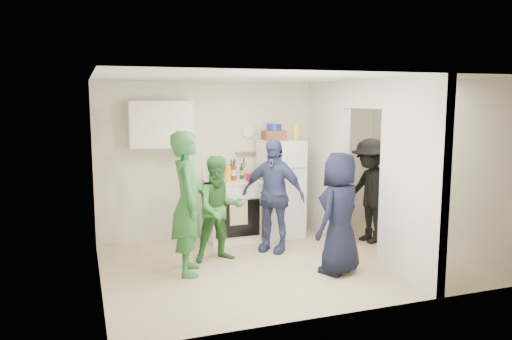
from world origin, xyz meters
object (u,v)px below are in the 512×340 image
at_px(blue_bowl, 274,127).
at_px(person_navy, 340,213).
at_px(stove, 232,210).
at_px(person_green_center, 220,209).
at_px(yellow_cup_stack_top, 296,132).
at_px(person_nook, 370,191).
at_px(person_denim, 273,195).
at_px(wicker_basket, 274,135).
at_px(person_green_left, 188,203).
at_px(fridge, 280,188).

relative_size(blue_bowl, person_navy, 0.15).
height_order(stove, person_green_center, person_green_center).
distance_m(person_green_center, person_navy, 1.65).
bearing_deg(person_navy, person_green_center, -67.75).
bearing_deg(yellow_cup_stack_top, person_nook, -36.33).
distance_m(stove, blue_bowl, 1.49).
relative_size(person_green_center, person_denim, 0.88).
bearing_deg(blue_bowl, yellow_cup_stack_top, -25.11).
bearing_deg(person_navy, wicker_basket, -116.69).
xyz_separation_m(blue_bowl, person_green_left, (-1.69, -1.32, -0.86)).
xyz_separation_m(person_denim, person_nook, (1.60, -0.07, -0.02)).
bearing_deg(stove, blue_bowl, 1.58).
bearing_deg(person_denim, person_green_left, -113.40).
distance_m(blue_bowl, person_green_center, 1.85).
relative_size(wicker_basket, person_navy, 0.22).
xyz_separation_m(person_green_center, person_denim, (0.86, 0.18, 0.10)).
height_order(wicker_basket, person_green_left, person_green_left).
relative_size(yellow_cup_stack_top, person_navy, 0.16).
relative_size(fridge, person_navy, 1.00).
relative_size(person_navy, person_nook, 0.97).
height_order(blue_bowl, person_green_left, person_green_left).
height_order(person_green_center, person_navy, person_navy).
xyz_separation_m(person_green_left, person_nook, (2.97, 0.46, -0.11)).
distance_m(blue_bowl, person_green_left, 2.31).
relative_size(stove, fridge, 0.61).
bearing_deg(stove, person_green_left, -126.46).
bearing_deg(yellow_cup_stack_top, wicker_basket, 154.89).
distance_m(yellow_cup_stack_top, person_nook, 1.49).
xyz_separation_m(stove, person_denim, (0.40, -0.77, 0.35)).
bearing_deg(person_green_left, person_nook, -69.62).
bearing_deg(wicker_basket, fridge, -26.57).
bearing_deg(yellow_cup_stack_top, blue_bowl, 154.89).
xyz_separation_m(wicker_basket, person_denim, (-0.32, -0.79, -0.82)).
relative_size(yellow_cup_stack_top, person_green_left, 0.14).
height_order(person_green_left, person_navy, person_green_left).
bearing_deg(person_green_left, stove, -24.97).
xyz_separation_m(fridge, yellow_cup_stack_top, (0.22, -0.10, 0.91)).
bearing_deg(yellow_cup_stack_top, stove, 172.90).
bearing_deg(fridge, yellow_cup_stack_top, -24.44).
bearing_deg(fridge, person_green_center, -144.44).
distance_m(yellow_cup_stack_top, person_green_left, 2.45).
bearing_deg(stove, person_navy, -65.92).
bearing_deg(person_green_center, stove, 61.43).
relative_size(fridge, person_green_left, 0.85).
bearing_deg(yellow_cup_stack_top, person_green_center, -151.51).
bearing_deg(person_denim, person_navy, -23.33).
relative_size(stove, wicker_basket, 2.75).
bearing_deg(person_green_center, person_denim, 8.72).
relative_size(person_denim, person_nook, 1.02).
bearing_deg(person_denim, fridge, 105.41).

